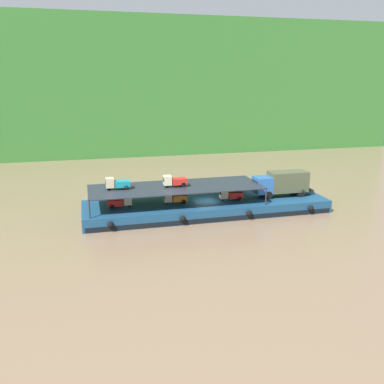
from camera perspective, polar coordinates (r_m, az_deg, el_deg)
name	(u,v)px	position (r m, az deg, el deg)	size (l,w,h in m)	color
ground_plane	(206,212)	(51.19, 1.97, -2.79)	(400.00, 400.00, 0.00)	#7F664C
hillside_far_bank	(140,77)	(105.01, -7.12, 15.26)	(112.78, 37.46, 28.87)	#33702D
cargo_barge	(206,207)	(50.94, 1.98, -1.99)	(29.39, 8.32, 1.50)	navy
covered_lorry	(282,183)	(53.51, 12.13, 1.22)	(7.86, 2.30, 3.10)	#285BA3
cargo_rack	(176,187)	(49.33, -2.24, 0.68)	(20.19, 6.97, 2.00)	#232833
mini_truck_lower_stern	(120,201)	(48.63, -9.74, -1.27)	(2.75, 1.22, 1.38)	red
mini_truck_lower_aft	(175,198)	(49.52, -2.37, -0.76)	(2.75, 1.22, 1.38)	orange
mini_truck_lower_mid	(230,194)	(51.02, 5.24, -0.34)	(2.78, 1.27, 1.38)	red
mini_truck_upper_stern	(117,183)	(48.63, -10.13, 1.16)	(2.75, 1.21, 1.38)	teal
mini_truck_upper_mid	(174,181)	(49.10, -2.40, 1.51)	(2.74, 1.20, 1.38)	red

